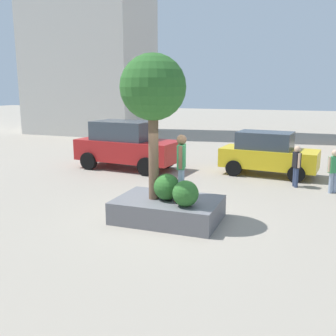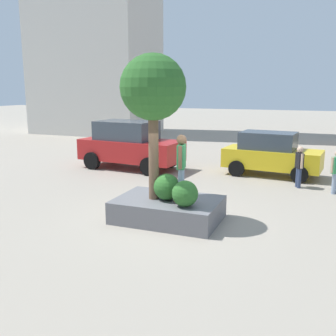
{
  "view_description": "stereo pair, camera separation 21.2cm",
  "coord_description": "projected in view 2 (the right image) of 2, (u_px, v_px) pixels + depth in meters",
  "views": [
    {
      "loc": [
        3.62,
        -9.91,
        3.7
      ],
      "look_at": [
        -0.07,
        -0.05,
        1.52
      ],
      "focal_mm": 41.25,
      "sensor_mm": 36.0,
      "label": 1
    },
    {
      "loc": [
        3.82,
        -9.83,
        3.7
      ],
      "look_at": [
        -0.07,
        -0.05,
        1.52
      ],
      "focal_mm": 41.25,
      "sensor_mm": 36.0,
      "label": 2
    }
  ],
  "objects": [
    {
      "name": "plaza_tree",
      "position": [
        153.0,
        89.0,
        10.38
      ],
      "size": [
        1.8,
        1.8,
        4.01
      ],
      "color": "brown",
      "rests_on": "planter_ledge"
    },
    {
      "name": "boxwood_shrub",
      "position": [
        167.0,
        187.0,
        10.8
      ],
      "size": [
        0.74,
        0.74,
        0.74
      ],
      "primitive_type": "sphere",
      "color": "#2D6628",
      "rests_on": "planter_ledge"
    },
    {
      "name": "bystander_watching",
      "position": [
        299.0,
        164.0,
        14.5
      ],
      "size": [
        0.34,
        0.5,
        1.58
      ],
      "color": "navy",
      "rests_on": "ground"
    },
    {
      "name": "ground_plane",
      "position": [
        171.0,
        220.0,
        11.08
      ],
      "size": [
        120.0,
        120.0,
        0.0
      ],
      "primitive_type": "plane",
      "color": "#9E9384"
    },
    {
      "name": "sedan_parked",
      "position": [
        130.0,
        145.0,
        17.99
      ],
      "size": [
        4.93,
        2.58,
        2.22
      ],
      "color": "#B21E1E",
      "rests_on": "ground"
    },
    {
      "name": "hedge_clump",
      "position": [
        185.0,
        194.0,
        10.19
      ],
      "size": [
        0.7,
        0.7,
        0.7
      ],
      "primitive_type": "sphere",
      "color": "#2D6628",
      "rests_on": "planter_ledge"
    },
    {
      "name": "skateboard",
      "position": [
        181.0,
        198.0,
        10.81
      ],
      "size": [
        0.3,
        0.82,
        0.07
      ],
      "color": "#A51E1E",
      "rests_on": "planter_ledge"
    },
    {
      "name": "planter_ledge",
      "position": [
        168.0,
        210.0,
        11.0
      ],
      "size": [
        2.92,
        2.0,
        0.62
      ],
      "primitive_type": "cube",
      "color": "slate",
      "rests_on": "ground"
    },
    {
      "name": "skateboarder",
      "position": [
        181.0,
        162.0,
        10.6
      ],
      "size": [
        0.3,
        0.59,
        1.78
      ],
      "color": "#8C9EB7",
      "rests_on": "skateboard"
    },
    {
      "name": "taxi_cab",
      "position": [
        271.0,
        154.0,
        16.53
      ],
      "size": [
        4.18,
        2.21,
        1.88
      ],
      "color": "gold",
      "rests_on": "ground"
    }
  ]
}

